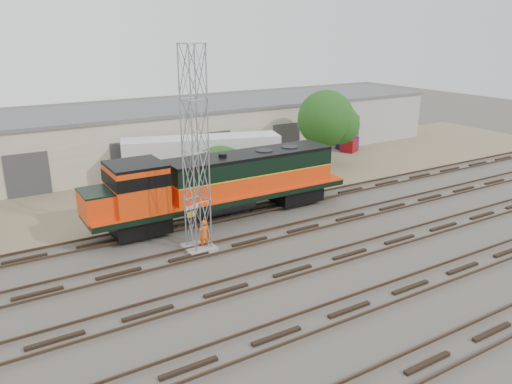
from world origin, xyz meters
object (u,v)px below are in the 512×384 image
semi_trailer (206,154)px  worker (204,235)px  locomotive (219,184)px  signal_tower (196,155)px

semi_trailer → worker: bearing=-99.4°
locomotive → worker: bearing=-127.7°
locomotive → signal_tower: bearing=-131.4°
locomotive → signal_tower: size_ratio=1.58×
locomotive → semi_trailer: (2.90, 7.99, -0.04)m
locomotive → semi_trailer: locomotive is taller
worker → locomotive: bearing=-117.7°
worker → semi_trailer: (5.90, 11.87, 1.58)m
signal_tower → worker: signal_tower is taller
signal_tower → semi_trailer: bearing=62.2°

